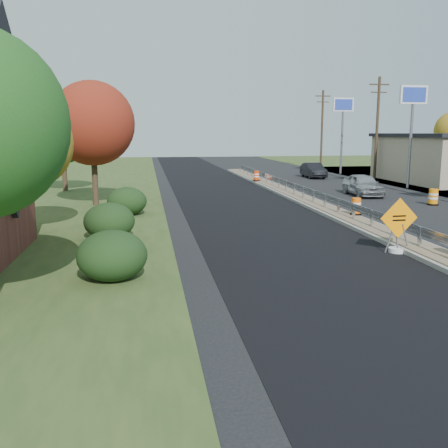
{
  "coord_description": "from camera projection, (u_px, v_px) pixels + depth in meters",
  "views": [
    {
      "loc": [
        -9.91,
        -20.71,
        4.35
      ],
      "look_at": [
        -7.21,
        -3.26,
        1.1
      ],
      "focal_mm": 40.0,
      "sensor_mm": 36.0,
      "label": 1
    }
  ],
  "objects": [
    {
      "name": "tree_near_back",
      "position": [
        62.0,
        134.0,
        36.74
      ],
      "size": [
        4.29,
        4.29,
        6.37
      ],
      "color": "#473523",
      "rests_on": "ground"
    },
    {
      "name": "hedge_south",
      "position": [
        112.0,
        255.0,
        14.79
      ],
      "size": [
        2.09,
        2.09,
        1.52
      ],
      "primitive_type": "ellipsoid",
      "color": "black",
      "rests_on": "ground"
    },
    {
      "name": "tree_near_red",
      "position": [
        92.0,
        124.0,
        29.29
      ],
      "size": [
        4.95,
        4.95,
        7.35
      ],
      "color": "#473523",
      "rests_on": "ground"
    },
    {
      "name": "median",
      "position": [
        313.0,
        204.0,
        30.16
      ],
      "size": [
        1.6,
        55.0,
        0.23
      ],
      "color": "gray",
      "rests_on": "ground"
    },
    {
      "name": "barrel_shoulder_near",
      "position": [
        433.0,
        197.0,
        30.26
      ],
      "size": [
        0.67,
        0.67,
        0.98
      ],
      "color": "black",
      "rests_on": "ground"
    },
    {
      "name": "car_dark_mid",
      "position": [
        313.0,
        170.0,
        48.59
      ],
      "size": [
        1.62,
        4.4,
        1.44
      ],
      "primitive_type": "imported",
      "rotation": [
        0.0,
        0.0,
        -0.02
      ],
      "color": "black",
      "rests_on": "ground"
    },
    {
      "name": "ground",
      "position": [
        371.0,
        231.0,
        22.41
      ],
      "size": [
        140.0,
        140.0,
        0.0
      ],
      "primitive_type": "plane",
      "color": "black",
      "rests_on": "ground"
    },
    {
      "name": "hedge_mid",
      "position": [
        109.0,
        221.0,
        20.54
      ],
      "size": [
        2.09,
        2.09,
        1.52
      ],
      "primitive_type": "ellipsoid",
      "color": "black",
      "rests_on": "ground"
    },
    {
      "name": "pylon_sign_mid",
      "position": [
        413.0,
        104.0,
        38.37
      ],
      "size": [
        2.2,
        0.3,
        7.9
      ],
      "color": "slate",
      "rests_on": "ground"
    },
    {
      "name": "car_silver",
      "position": [
        363.0,
        185.0,
        34.8
      ],
      "size": [
        2.05,
        4.55,
        1.52
      ],
      "primitive_type": "imported",
      "rotation": [
        0.0,
        0.0,
        -0.06
      ],
      "color": "#B0B0B5",
      "rests_on": "ground"
    },
    {
      "name": "caution_sign",
      "position": [
        398.0,
        239.0,
        18.23
      ],
      "size": [
        1.47,
        0.61,
        2.02
      ],
      "rotation": [
        0.0,
        0.0,
        0.06
      ],
      "color": "white",
      "rests_on": "ground"
    },
    {
      "name": "milled_overlay",
      "position": [
        236.0,
        202.0,
        31.47
      ],
      "size": [
        7.2,
        120.0,
        0.01
      ],
      "primitive_type": "cube",
      "color": "black",
      "rests_on": "ground"
    },
    {
      "name": "pylon_sign_north",
      "position": [
        343.0,
        112.0,
        51.97
      ],
      "size": [
        2.2,
        0.3,
        7.9
      ],
      "color": "slate",
      "rests_on": "ground"
    },
    {
      "name": "barrel_median_far",
      "position": [
        256.0,
        176.0,
        43.07
      ],
      "size": [
        0.58,
        0.58,
        0.85
      ],
      "color": "black",
      "rests_on": "median"
    },
    {
      "name": "barrel_median_mid",
      "position": [
        356.0,
        207.0,
        25.3
      ],
      "size": [
        0.58,
        0.58,
        0.85
      ],
      "color": "black",
      "rests_on": "median"
    },
    {
      "name": "utility_pole_nmid",
      "position": [
        377.0,
        126.0,
        46.57
      ],
      "size": [
        1.9,
        0.26,
        9.4
      ],
      "color": "#473523",
      "rests_on": "ground"
    },
    {
      "name": "hedge_north",
      "position": [
        127.0,
        201.0,
        26.45
      ],
      "size": [
        2.09,
        2.09,
        1.52
      ],
      "primitive_type": "ellipsoid",
      "color": "black",
      "rests_on": "ground"
    },
    {
      "name": "tree_near_yellow",
      "position": [
        26.0,
        143.0,
        21.4
      ],
      "size": [
        3.96,
        3.96,
        5.88
      ],
      "color": "#473523",
      "rests_on": "ground"
    },
    {
      "name": "utility_pole_north",
      "position": [
        322.0,
        128.0,
        61.15
      ],
      "size": [
        1.9,
        0.26,
        9.4
      ],
      "color": "#473523",
      "rests_on": "ground"
    },
    {
      "name": "guardrail",
      "position": [
        308.0,
        192.0,
        31.02
      ],
      "size": [
        0.1,
        46.15,
        0.72
      ],
      "color": "silver",
      "rests_on": "median"
    }
  ]
}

